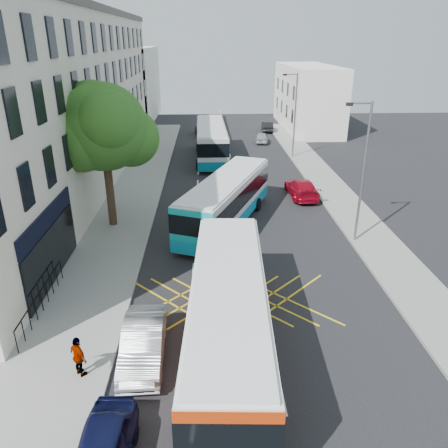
{
  "coord_description": "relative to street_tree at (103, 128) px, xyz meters",
  "views": [
    {
      "loc": [
        -2.42,
        -11.15,
        11.18
      ],
      "look_at": [
        -1.56,
        9.88,
        2.2
      ],
      "focal_mm": 35.0,
      "sensor_mm": 36.0,
      "label": 1
    }
  ],
  "objects": [
    {
      "name": "ground",
      "position": [
        8.51,
        -14.97,
        -6.29
      ],
      "size": [
        120.0,
        120.0,
        0.0
      ],
      "primitive_type": "plane",
      "color": "black",
      "rests_on": "ground"
    },
    {
      "name": "pavement_left",
      "position": [
        0.01,
        0.03,
        -6.22
      ],
      "size": [
        5.0,
        70.0,
        0.15
      ],
      "primitive_type": "cube",
      "color": "gray",
      "rests_on": "ground"
    },
    {
      "name": "pavement_right",
      "position": [
        16.01,
        0.03,
        -6.22
      ],
      "size": [
        3.0,
        70.0,
        0.15
      ],
      "primitive_type": "cube",
      "color": "gray",
      "rests_on": "ground"
    },
    {
      "name": "terrace_main",
      "position": [
        -5.49,
        9.52,
        0.46
      ],
      "size": [
        8.3,
        45.0,
        13.5
      ],
      "color": "beige",
      "rests_on": "ground"
    },
    {
      "name": "terrace_far",
      "position": [
        -5.49,
        40.03,
        -1.29
      ],
      "size": [
        8.0,
        20.0,
        10.0
      ],
      "primitive_type": "cube",
      "color": "silver",
      "rests_on": "ground"
    },
    {
      "name": "building_right",
      "position": [
        19.51,
        33.03,
        -2.29
      ],
      "size": [
        6.0,
        18.0,
        8.0
      ],
      "primitive_type": "cube",
      "color": "silver",
      "rests_on": "ground"
    },
    {
      "name": "street_tree",
      "position": [
        0.0,
        0.0,
        0.0
      ],
      "size": [
        6.3,
        5.7,
        8.8
      ],
      "color": "#382619",
      "rests_on": "pavement_left"
    },
    {
      "name": "lamp_near",
      "position": [
        14.71,
        -2.97,
        -1.68
      ],
      "size": [
        1.45,
        0.15,
        8.0
      ],
      "color": "slate",
      "rests_on": "pavement_right"
    },
    {
      "name": "lamp_far",
      "position": [
        14.71,
        17.03,
        -1.68
      ],
      "size": [
        1.45,
        0.15,
        8.0
      ],
      "color": "slate",
      "rests_on": "pavement_right"
    },
    {
      "name": "railings",
      "position": [
        -1.19,
        -9.67,
        -5.57
      ],
      "size": [
        0.08,
        5.6,
        1.14
      ],
      "primitive_type": null,
      "color": "black",
      "rests_on": "pavement_left"
    },
    {
      "name": "bus_near",
      "position": [
        6.8,
        -12.68,
        -4.56
      ],
      "size": [
        3.34,
        11.81,
        3.29
      ],
      "rotation": [
        0.0,
        0.0,
        -0.05
      ],
      "color": "silver",
      "rests_on": "ground"
    },
    {
      "name": "bus_mid",
      "position": [
        7.28,
        0.03,
        -4.64
      ],
      "size": [
        6.58,
        11.31,
        3.14
      ],
      "rotation": [
        0.0,
        0.0,
        -0.39
      ],
      "color": "silver",
      "rests_on": "ground"
    },
    {
      "name": "bus_far",
      "position": [
        6.58,
        16.93,
        -4.5
      ],
      "size": [
        3.17,
        12.14,
        3.4
      ],
      "rotation": [
        0.0,
        0.0,
        0.02
      ],
      "color": "silver",
      "rests_on": "ground"
    },
    {
      "name": "parked_car_silver",
      "position": [
        3.61,
        -12.78,
        -5.58
      ],
      "size": [
        1.63,
        4.35,
        1.42
      ],
      "primitive_type": "imported",
      "rotation": [
        0.0,
        0.0,
        0.03
      ],
      "color": "#96999D",
      "rests_on": "ground"
    },
    {
      "name": "red_hatchback",
      "position": [
        13.28,
        5.16,
        -5.61
      ],
      "size": [
        2.09,
        4.77,
        1.36
      ],
      "primitive_type": "imported",
      "rotation": [
        0.0,
        0.0,
        3.18
      ],
      "color": "#A0061A",
      "rests_on": "ground"
    },
    {
      "name": "distant_car_grey",
      "position": [
        6.06,
        28.3,
        -5.59
      ],
      "size": [
        3.02,
        5.36,
        1.41
      ],
      "primitive_type": "imported",
      "rotation": [
        0.0,
        0.0,
        0.14
      ],
      "color": "#3D3F45",
      "rests_on": "ground"
    },
    {
      "name": "distant_car_silver",
      "position": [
        12.49,
        24.06,
        -5.7
      ],
      "size": [
        1.74,
        3.58,
        1.18
      ],
      "primitive_type": "imported",
      "rotation": [
        0.0,
        0.0,
        3.04
      ],
      "color": "#A4A7AC",
      "rests_on": "ground"
    },
    {
      "name": "distant_car_dark",
      "position": [
        14.01,
        30.63,
        -5.66
      ],
      "size": [
        1.57,
        3.93,
        1.27
      ],
      "primitive_type": "imported",
      "rotation": [
        0.0,
        0.0,
        3.08
      ],
      "color": "black",
      "rests_on": "ground"
    },
    {
      "name": "pedestrian_far",
      "position": [
        1.51,
        -13.75,
        -5.35
      ],
      "size": [
        0.94,
        0.91,
        1.58
      ],
      "primitive_type": "imported",
      "rotation": [
        0.0,
        0.0,
        2.39
      ],
      "color": "gray",
      "rests_on": "pavement_left"
    }
  ]
}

